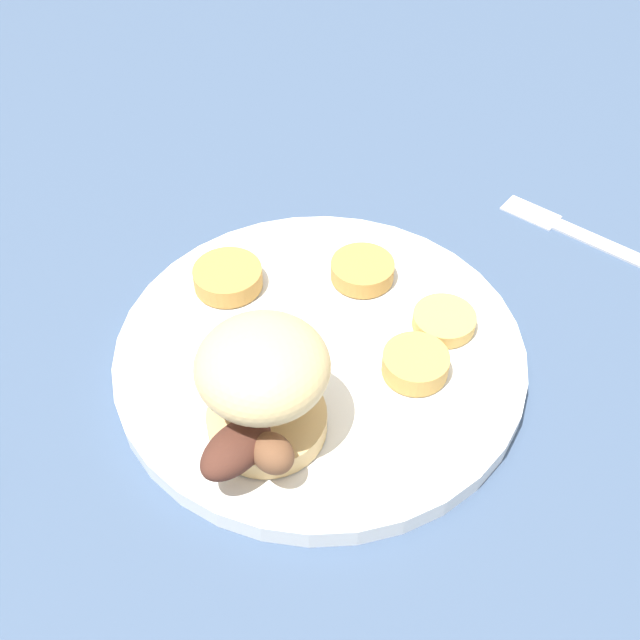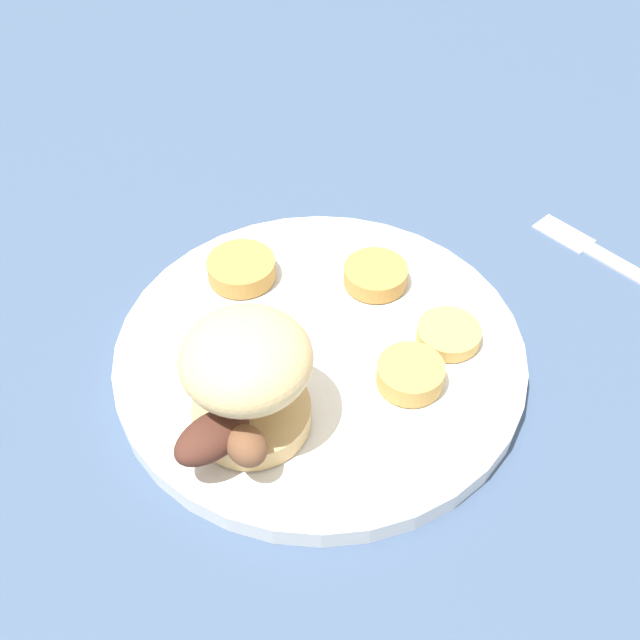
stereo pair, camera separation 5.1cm
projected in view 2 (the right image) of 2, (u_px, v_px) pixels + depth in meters
ground_plane at (320, 360)px, 0.54m from camera, size 4.00×4.00×0.00m
dinner_plate at (320, 351)px, 0.53m from camera, size 0.29×0.29×0.02m
sandwich at (245, 381)px, 0.45m from camera, size 0.11×0.09×0.09m
potato_round_0 at (410, 374)px, 0.50m from camera, size 0.05×0.05×0.02m
potato_round_1 at (377, 276)px, 0.57m from camera, size 0.05×0.05×0.01m
potato_round_2 at (449, 334)px, 0.53m from camera, size 0.05×0.05×0.01m
potato_round_3 at (241, 269)px, 0.57m from camera, size 0.05×0.05×0.02m
fork at (619, 264)px, 0.61m from camera, size 0.06×0.16×0.00m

